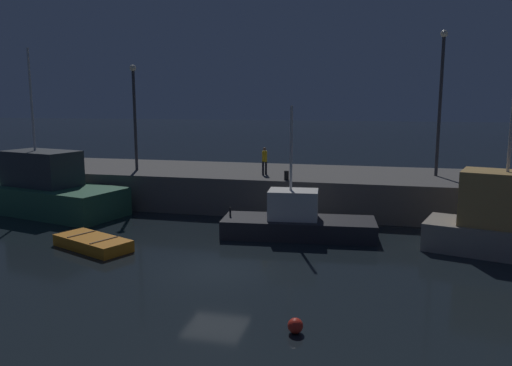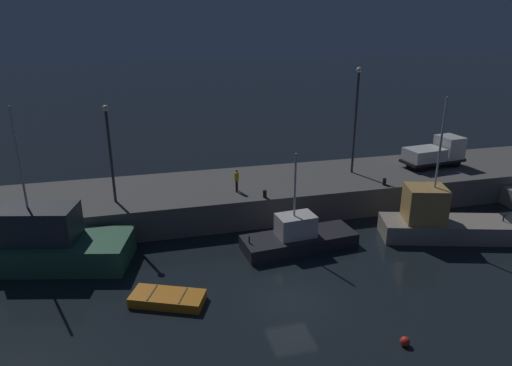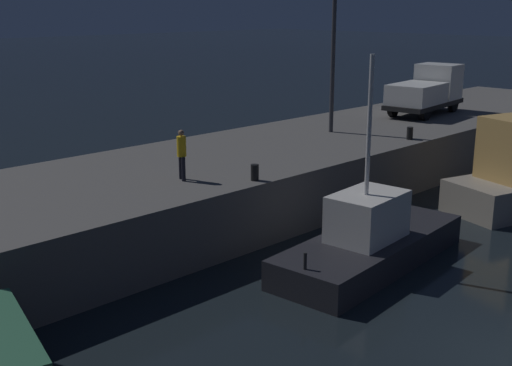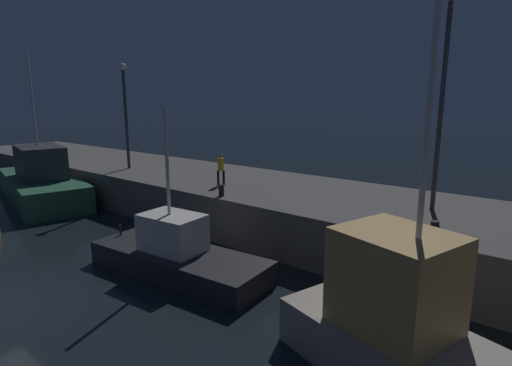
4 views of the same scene
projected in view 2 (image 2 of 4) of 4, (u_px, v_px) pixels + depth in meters
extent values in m
plane|color=black|center=(292.00, 302.00, 25.72)|extent=(320.00, 320.00, 0.00)
cube|color=#5B5956|center=(239.00, 196.00, 37.81)|extent=(64.10, 8.25, 2.31)
cube|color=#232328|center=(299.00, 241.00, 31.74)|extent=(8.07, 3.37, 0.95)
cube|color=silver|center=(296.00, 225.00, 31.24)|extent=(2.67, 1.93, 1.50)
cylinder|color=silver|center=(295.00, 185.00, 30.22)|extent=(0.14, 0.14, 4.32)
cylinder|color=#262626|center=(249.00, 240.00, 30.36)|extent=(0.10, 0.10, 0.50)
cube|color=#2D6647|center=(37.00, 251.00, 29.51)|extent=(12.33, 6.60, 1.72)
cube|color=#33383D|center=(39.00, 224.00, 28.86)|extent=(5.12, 3.64, 2.18)
cylinder|color=silver|center=(19.00, 159.00, 27.43)|extent=(0.14, 0.14, 6.28)
cube|color=gray|center=(444.00, 229.00, 33.13)|extent=(9.26, 5.20, 1.33)
cube|color=tan|center=(425.00, 204.00, 32.54)|extent=(3.22, 2.96, 2.51)
cylinder|color=silver|center=(441.00, 143.00, 31.04)|extent=(0.14, 0.14, 6.27)
cylinder|color=#262626|center=(504.00, 218.00, 32.70)|extent=(0.10, 0.10, 0.50)
cube|color=orange|center=(168.00, 298.00, 25.59)|extent=(4.38, 3.18, 0.55)
cube|color=olive|center=(152.00, 292.00, 25.62)|extent=(0.69, 1.44, 0.04)
cube|color=olive|center=(183.00, 295.00, 25.36)|extent=(0.69, 1.44, 0.04)
sphere|color=red|center=(405.00, 341.00, 22.24)|extent=(0.48, 0.48, 0.48)
cylinder|color=#38383D|center=(111.00, 158.00, 32.61)|extent=(0.20, 0.20, 6.65)
sphere|color=#F9EFCC|center=(105.00, 108.00, 31.43)|extent=(0.44, 0.44, 0.44)
cylinder|color=#38383D|center=(355.00, 124.00, 38.64)|extent=(0.20, 0.20, 8.50)
sphere|color=#F9EFCC|center=(359.00, 70.00, 37.14)|extent=(0.44, 0.44, 0.44)
cylinder|color=black|center=(441.00, 157.00, 42.92)|extent=(0.93, 0.38, 0.90)
cylinder|color=black|center=(456.00, 162.00, 41.28)|extent=(0.93, 0.38, 0.90)
cylinder|color=black|center=(409.00, 161.00, 41.70)|extent=(0.93, 0.38, 0.90)
cylinder|color=black|center=(423.00, 167.00, 40.06)|extent=(0.93, 0.38, 0.90)
cube|color=black|center=(433.00, 160.00, 41.45)|extent=(5.86, 2.84, 0.25)
cube|color=silver|center=(449.00, 147.00, 41.65)|extent=(2.05, 2.41, 1.93)
cube|color=silver|center=(424.00, 154.00, 40.88)|extent=(3.50, 2.57, 1.07)
cylinder|color=black|center=(237.00, 185.00, 35.68)|extent=(0.14, 0.14, 0.84)
cylinder|color=black|center=(236.00, 187.00, 35.38)|extent=(0.14, 0.14, 0.84)
cylinder|color=yellow|center=(237.00, 177.00, 35.27)|extent=(0.42, 0.42, 0.69)
sphere|color=#8C664C|center=(237.00, 171.00, 35.11)|extent=(0.20, 0.20, 0.20)
cylinder|color=black|center=(384.00, 182.00, 36.90)|extent=(0.28, 0.28, 0.56)
cylinder|color=black|center=(265.00, 194.00, 34.34)|extent=(0.28, 0.28, 0.56)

